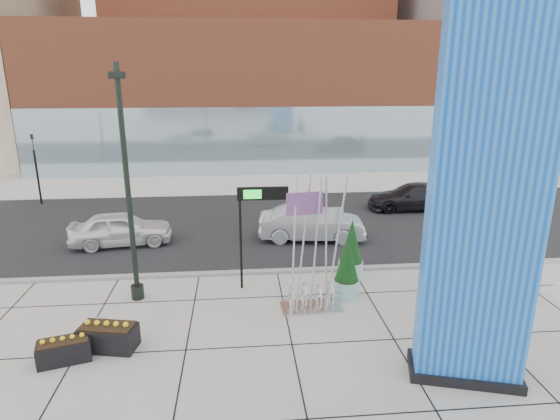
{
  "coord_description": "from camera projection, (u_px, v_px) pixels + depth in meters",
  "views": [
    {
      "loc": [
        -0.4,
        -12.63,
        7.52
      ],
      "look_at": [
        0.93,
        2.0,
        3.14
      ],
      "focal_mm": 30.0,
      "sensor_mm": 36.0,
      "label": 1
    }
  ],
  "objects": [
    {
      "name": "ground",
      "position": [
        256.0,
        328.0,
        14.24
      ],
      "size": [
        160.0,
        160.0,
        0.0
      ],
      "primitive_type": "plane",
      "color": "#9E9991",
      "rests_on": "ground"
    },
    {
      "name": "street_asphalt",
      "position": [
        248.0,
        225.0,
        23.78
      ],
      "size": [
        80.0,
        12.0,
        0.02
      ],
      "primitive_type": "cube",
      "color": "black",
      "rests_on": "ground"
    },
    {
      "name": "curb_edge",
      "position": [
        251.0,
        272.0,
        18.04
      ],
      "size": [
        80.0,
        0.3,
        0.12
      ],
      "primitive_type": "cube",
      "color": "gray",
      "rests_on": "ground"
    },
    {
      "name": "tower_podium",
      "position": [
        254.0,
        96.0,
        38.52
      ],
      "size": [
        34.0,
        10.0,
        11.0
      ],
      "primitive_type": "cube",
      "color": "brown",
      "rests_on": "ground"
    },
    {
      "name": "tower_glass_front",
      "position": [
        257.0,
        141.0,
        34.8
      ],
      "size": [
        34.0,
        0.6,
        5.0
      ],
      "primitive_type": "cube",
      "color": "#8CA5B2",
      "rests_on": "ground"
    },
    {
      "name": "building_grey_parking",
      "position": [
        514.0,
        55.0,
        44.46
      ],
      "size": [
        20.0,
        18.0,
        18.0
      ],
      "primitive_type": "cube",
      "color": "slate",
      "rests_on": "ground"
    },
    {
      "name": "blue_pylon",
      "position": [
        484.0,
        213.0,
        10.78
      ],
      "size": [
        2.95,
        1.91,
        9.06
      ],
      "rotation": [
        0.0,
        0.0,
        -0.28
      ],
      "color": "blue",
      "rests_on": "ground"
    },
    {
      "name": "lamp_post",
      "position": [
        130.0,
        210.0,
        15.2
      ],
      "size": [
        0.51,
        0.43,
        7.79
      ],
      "rotation": [
        0.0,
        0.0,
        0.14
      ],
      "color": "black",
      "rests_on": "ground"
    },
    {
      "name": "public_art_sculpture",
      "position": [
        312.0,
        275.0,
        15.12
      ],
      "size": [
        2.03,
        1.1,
        4.49
      ],
      "rotation": [
        0.0,
        0.0,
        0.06
      ],
      "color": "silver",
      "rests_on": "ground"
    },
    {
      "name": "concrete_bollard",
      "position": [
        102.0,
        329.0,
        13.53
      ],
      "size": [
        0.35,
        0.35,
        0.68
      ],
      "primitive_type": "cylinder",
      "color": "gray",
      "rests_on": "ground"
    },
    {
      "name": "overhead_street_sign",
      "position": [
        258.0,
        202.0,
        16.02
      ],
      "size": [
        1.75,
        0.19,
        3.73
      ],
      "rotation": [
        0.0,
        0.0,
        -0.01
      ],
      "color": "black",
      "rests_on": "ground"
    },
    {
      "name": "round_planter_east",
      "position": [
        455.0,
        259.0,
        16.2
      ],
      "size": [
        1.07,
        1.07,
        2.67
      ],
      "color": "#99CECD",
      "rests_on": "ground"
    },
    {
      "name": "round_planter_mid",
      "position": [
        347.0,
        268.0,
        15.93
      ],
      "size": [
        0.9,
        0.9,
        2.24
      ],
      "color": "#99CECD",
      "rests_on": "ground"
    },
    {
      "name": "round_planter_west",
      "position": [
        351.0,
        250.0,
        17.44
      ],
      "size": [
        0.93,
        0.93,
        2.31
      ],
      "color": "#99CECD",
      "rests_on": "ground"
    },
    {
      "name": "box_planter_north",
      "position": [
        108.0,
        336.0,
        13.09
      ],
      "size": [
        1.69,
        1.08,
        0.86
      ],
      "rotation": [
        0.0,
        0.0,
        -0.2
      ],
      "color": "black",
      "rests_on": "ground"
    },
    {
      "name": "box_planter_south",
      "position": [
        64.0,
        349.0,
        12.55
      ],
      "size": [
        1.48,
        1.02,
        0.74
      ],
      "rotation": [
        0.0,
        0.0,
        0.28
      ],
      "color": "black",
      "rests_on": "ground"
    },
    {
      "name": "car_white_west",
      "position": [
        121.0,
        229.0,
        20.86
      ],
      "size": [
        4.61,
        2.38,
        1.5
      ],
      "primitive_type": "imported",
      "rotation": [
        0.0,
        0.0,
        1.71
      ],
      "color": "white",
      "rests_on": "ground"
    },
    {
      "name": "car_silver_mid",
      "position": [
        312.0,
        223.0,
        21.47
      ],
      "size": [
        4.96,
        2.19,
        1.58
      ],
      "primitive_type": "imported",
      "rotation": [
        0.0,
        0.0,
        1.46
      ],
      "color": "#B9BBC2",
      "rests_on": "ground"
    },
    {
      "name": "car_dark_east",
      "position": [
        413.0,
        197.0,
        26.26
      ],
      "size": [
        5.09,
        2.23,
        1.45
      ],
      "primitive_type": "imported",
      "rotation": [
        0.0,
        0.0,
        -1.61
      ],
      "color": "black",
      "rests_on": "ground"
    },
    {
      "name": "traffic_signal",
      "position": [
        36.0,
        165.0,
        26.86
      ],
      "size": [
        0.15,
        0.18,
        4.1
      ],
      "color": "black",
      "rests_on": "ground"
    }
  ]
}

